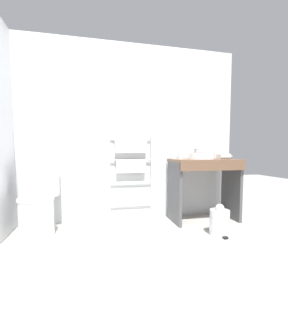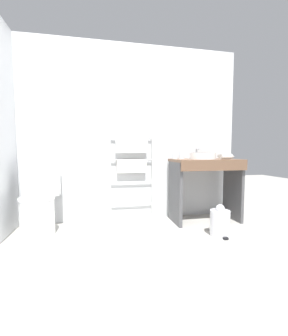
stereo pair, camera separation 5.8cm
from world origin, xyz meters
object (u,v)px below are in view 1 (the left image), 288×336
(trash_bin, at_px, (219,222))
(toilet, at_px, (38,204))
(sink_basin, at_px, (202,156))
(cup_near_wall, at_px, (174,155))
(cup_near_edge, at_px, (181,155))
(hair_dryer, at_px, (225,156))
(towel_radiator, at_px, (131,160))

(trash_bin, bearing_deg, toilet, 166.37)
(sink_basin, distance_m, trash_bin, 0.90)
(cup_near_wall, xyz_separation_m, cup_near_edge, (0.07, -0.07, 0.00))
(cup_near_edge, height_order, hair_dryer, cup_near_edge)
(towel_radiator, distance_m, hair_dryer, 1.26)
(sink_basin, relative_size, cup_near_wall, 3.61)
(cup_near_edge, xyz_separation_m, trash_bin, (0.22, -0.64, -0.74))
(hair_dryer, bearing_deg, cup_near_wall, 159.07)
(towel_radiator, relative_size, sink_basin, 3.52)
(towel_radiator, xyz_separation_m, hair_dryer, (1.22, -0.32, 0.05))
(toilet, relative_size, towel_radiator, 0.69)
(trash_bin, bearing_deg, sink_basin, 86.13)
(toilet, height_order, cup_near_wall, cup_near_wall)
(toilet, xyz_separation_m, cup_near_edge, (1.78, 0.15, 0.54))
(cup_near_edge, bearing_deg, toilet, -175.18)
(cup_near_wall, distance_m, cup_near_edge, 0.10)
(cup_near_edge, bearing_deg, sink_basin, -22.77)
(cup_near_edge, xyz_separation_m, hair_dryer, (0.56, -0.18, -0.01))
(toilet, relative_size, sink_basin, 2.44)
(cup_near_wall, bearing_deg, towel_radiator, 172.52)
(cup_near_wall, bearing_deg, hair_dryer, -20.93)
(toilet, bearing_deg, sink_basin, 1.19)
(sink_basin, xyz_separation_m, cup_near_wall, (-0.33, 0.17, 0.00))
(cup_near_edge, relative_size, hair_dryer, 0.49)
(toilet, xyz_separation_m, sink_basin, (2.04, 0.04, 0.54))
(toilet, distance_m, trash_bin, 2.07)
(towel_radiator, height_order, sink_basin, towel_radiator)
(cup_near_wall, bearing_deg, toilet, -172.76)
(toilet, bearing_deg, hair_dryer, -0.61)
(toilet, height_order, trash_bin, toilet)
(cup_near_wall, distance_m, trash_bin, 1.06)
(cup_near_wall, xyz_separation_m, trash_bin, (0.29, -0.70, -0.73))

